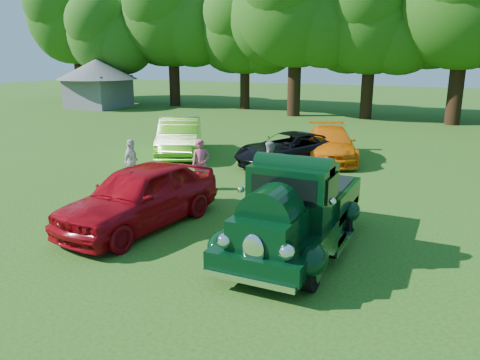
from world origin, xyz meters
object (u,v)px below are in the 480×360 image
at_px(back_car_orange, 330,144).
at_px(spectator_grey, 270,164).
at_px(back_car_lime, 180,137).
at_px(hero_pickup, 296,212).
at_px(spectator_white, 131,162).
at_px(spectator_pink, 201,165).
at_px(back_car_black, 289,149).
at_px(red_convertible, 140,196).
at_px(gazebo, 97,78).

xyz_separation_m(back_car_orange, spectator_grey, (-0.79, -4.74, 0.07)).
bearing_deg(back_car_lime, hero_pickup, -72.26).
distance_m(hero_pickup, spectator_white, 7.17).
distance_m(back_car_lime, spectator_white, 4.89).
height_order(spectator_pink, spectator_white, spectator_pink).
bearing_deg(back_car_lime, back_car_black, -25.75).
bearing_deg(hero_pickup, back_car_lime, 135.82).
relative_size(red_convertible, spectator_white, 3.04).
bearing_deg(back_car_black, hero_pickup, -41.85).
height_order(hero_pickup, back_car_orange, hero_pickup).
relative_size(hero_pickup, spectator_grey, 3.45).
xyz_separation_m(back_car_lime, back_car_black, (4.88, 0.20, -0.15)).
distance_m(hero_pickup, red_convertible, 3.99).
bearing_deg(spectator_pink, spectator_grey, -7.29).
distance_m(spectator_grey, spectator_white, 4.58).
relative_size(red_convertible, spectator_grey, 3.16).
distance_m(red_convertible, spectator_grey, 5.12).
relative_size(spectator_grey, spectator_white, 0.96).
xyz_separation_m(back_car_black, spectator_grey, (0.43, -3.11, 0.10)).
xyz_separation_m(back_car_lime, spectator_grey, (5.31, -2.91, -0.05)).
bearing_deg(hero_pickup, back_car_black, 110.35).
bearing_deg(spectator_pink, red_convertible, -129.81).
bearing_deg(spectator_white, hero_pickup, -126.14).
relative_size(hero_pickup, red_convertible, 1.09).
bearing_deg(back_car_black, spectator_pink, -79.39).
xyz_separation_m(back_car_orange, spectator_pink, (-2.61, -6.10, 0.15)).
bearing_deg(gazebo, spectator_pink, -41.77).
bearing_deg(spectator_white, spectator_grey, -79.76).
bearing_deg(hero_pickup, back_car_orange, 99.93).
bearing_deg(spectator_grey, spectator_white, -118.00).
xyz_separation_m(back_car_lime, spectator_white, (1.12, -4.76, -0.02)).
distance_m(spectator_white, gazebo, 24.92).
relative_size(back_car_black, spectator_grey, 3.09).
xyz_separation_m(hero_pickup, spectator_grey, (-2.43, 4.60, -0.12)).
distance_m(hero_pickup, spectator_grey, 5.21).
bearing_deg(back_car_black, red_convertible, -70.16).
bearing_deg(back_car_orange, red_convertible, -123.55).
height_order(back_car_lime, back_car_orange, back_car_lime).
bearing_deg(spectator_pink, back_car_black, 28.65).
distance_m(spectator_pink, gazebo, 26.29).
bearing_deg(hero_pickup, spectator_grey, 117.82).
xyz_separation_m(red_convertible, spectator_white, (-2.64, 3.04, -0.03)).
xyz_separation_m(hero_pickup, spectator_white, (-6.62, 2.76, -0.09)).
distance_m(hero_pickup, spectator_pink, 5.34).
distance_m(hero_pickup, gazebo, 31.61).
relative_size(spectator_pink, spectator_grey, 1.11).
xyz_separation_m(spectator_pink, spectator_grey, (1.82, 1.36, -0.08)).
relative_size(back_car_orange, spectator_pink, 2.80).
bearing_deg(red_convertible, gazebo, 140.28).
bearing_deg(spectator_white, red_convertible, -152.56).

